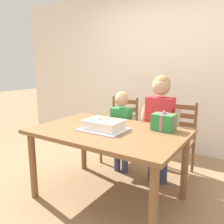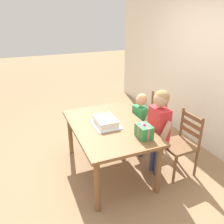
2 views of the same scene
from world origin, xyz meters
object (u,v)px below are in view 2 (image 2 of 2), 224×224
Objects in this scene: dining_table at (109,131)px; birthday_cake at (106,122)px; child_younger at (140,119)px; gift_box_red_large at (144,131)px; chair_right at (181,144)px; child_older at (159,125)px; chair_left at (151,120)px.

dining_table is 0.15m from birthday_cake.
birthday_cake is 0.68m from child_younger.
chair_right is (-0.06, 0.65, -0.36)m from gift_box_red_large.
dining_table is 1.42× the size of child_younger.
dining_table is at bearing -113.59° from chair_right.
child_older reaches higher than dining_table.
chair_right is at bearing 65.75° from birthday_cake.
child_older is at bearing 63.53° from dining_table.
child_older is at bearing -0.05° from child_younger.
child_younger is (0.21, -0.33, 0.17)m from chair_left.
chair_left is at bearing -180.00° from chair_right.
dining_table is 0.69m from child_older.
chair_left is (-0.88, 0.65, -0.36)m from gift_box_red_large.
birthday_cake is at bearing -117.27° from child_older.
child_older is (0.30, 0.61, 0.12)m from dining_table.
dining_table is at bearing -116.47° from child_older.
chair_right is 0.72m from child_younger.
chair_left is at bearing 155.47° from child_older.
gift_box_red_large reaches higher than chair_right.
child_older is (-0.17, 0.32, -0.06)m from gift_box_red_large.
birthday_cake is at bearing -68.36° from chair_left.
dining_table is at bearing -66.13° from chair_left.
child_younger is at bearing 108.71° from dining_table.
child_older is at bearing 117.10° from gift_box_red_large.
chair_left is 0.87× the size of child_younger.
gift_box_red_large is 1.15m from chair_left.
chair_right is at bearing 66.41° from dining_table.
birthday_cake is 0.59m from gift_box_red_large.
dining_table is at bearing -148.77° from gift_box_red_large.
chair_left is at bearing 111.64° from birthday_cake.
dining_table is 3.40× the size of birthday_cake.
birthday_cake is at bearing -114.25° from chair_right.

